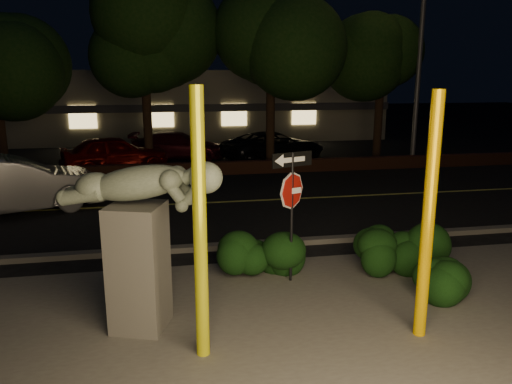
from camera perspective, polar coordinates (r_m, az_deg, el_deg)
ground at (r=18.04m, az=-4.28°, el=1.18°), size 90.00×90.00×0.00m
patio at (r=7.78m, az=5.15°, el=-15.71°), size 14.00×6.00×0.02m
road at (r=15.14m, az=-3.02°, el=-1.14°), size 80.00×8.00×0.01m
lane_marking at (r=15.13m, az=-3.02°, el=-1.09°), size 80.00×0.12×0.00m
curb at (r=11.24m, az=-0.23°, el=-6.00°), size 80.00×0.25×0.12m
brick_wall at (r=19.26m, az=-4.73°, el=2.71°), size 40.00×0.35×0.50m
parking_lot at (r=24.90m, az=-6.09°, el=4.52°), size 40.00×12.00×0.01m
building at (r=32.63m, az=-7.33°, el=10.08°), size 22.00×10.20×4.00m
tree_far_b at (r=20.87m, az=-12.88°, el=19.25°), size 5.20×5.20×8.41m
tree_far_c at (r=20.89m, az=1.72°, el=18.48°), size 4.80×4.80×7.84m
tree_far_d at (r=22.92m, az=14.32°, el=17.02°), size 4.40×4.40×7.42m
yellow_pole_left at (r=6.53m, az=-6.42°, el=-4.14°), size 0.18×0.18×3.66m
yellow_pole_right at (r=7.41m, az=19.09°, el=-2.94°), size 0.18×0.18×3.59m
signpost at (r=8.96m, az=4.14°, el=0.10°), size 0.79×0.29×2.44m
sculpture at (r=7.48m, az=-13.18°, el=-3.95°), size 2.40×1.35×2.60m
hedge_center at (r=9.56m, az=1.10°, el=-6.68°), size 2.15×1.65×1.01m
hedge_right at (r=10.09m, az=16.21°, el=-5.57°), size 1.95×1.21×1.21m
hedge_far_right at (r=9.21m, az=19.88°, el=-8.73°), size 1.41×1.01×0.89m
streetlight at (r=21.78m, az=18.07°, el=18.54°), size 1.47×0.66×10.08m
silver_sedan at (r=15.28m, az=-26.29°, el=0.70°), size 5.17×3.37×1.61m
parked_car_red at (r=20.75m, az=-15.84°, el=4.30°), size 4.46×2.73×1.42m
parked_car_darkred at (r=23.03m, az=-8.89°, el=5.26°), size 4.43×2.27×1.23m
parked_car_dark at (r=22.39m, az=2.04°, el=5.26°), size 5.09×3.48×1.29m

